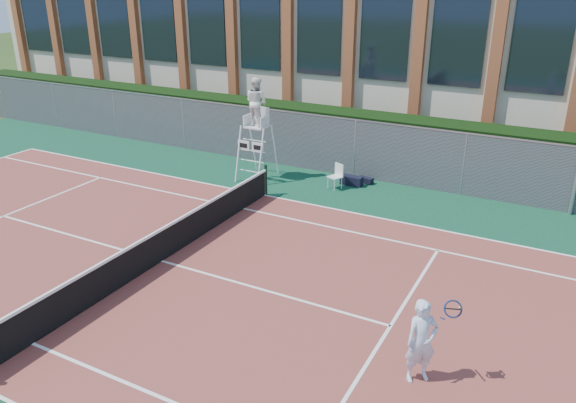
% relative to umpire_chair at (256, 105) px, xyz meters
% --- Properties ---
extents(ground, '(120.00, 120.00, 0.00)m').
position_rel_umpire_chair_xyz_m(ground, '(1.19, -7.05, -2.79)').
color(ground, '#233814').
extents(apron, '(36.00, 20.00, 0.01)m').
position_rel_umpire_chair_xyz_m(apron, '(1.19, -6.05, -2.79)').
color(apron, '#0D3A2A').
rests_on(apron, ground).
extents(tennis_court, '(23.77, 10.97, 0.02)m').
position_rel_umpire_chair_xyz_m(tennis_court, '(1.19, -7.05, -2.77)').
color(tennis_court, brown).
rests_on(tennis_court, apron).
extents(tennis_net, '(0.10, 11.30, 1.10)m').
position_rel_umpire_chair_xyz_m(tennis_net, '(1.19, -7.05, -2.26)').
color(tennis_net, black).
rests_on(tennis_net, ground).
extents(fence, '(40.00, 0.06, 2.20)m').
position_rel_umpire_chair_xyz_m(fence, '(1.19, 1.75, -1.69)').
color(fence, '#595E60').
rests_on(fence, ground).
extents(hedge, '(40.00, 1.40, 2.20)m').
position_rel_umpire_chair_xyz_m(hedge, '(1.19, 2.95, -1.69)').
color(hedge, black).
rests_on(hedge, ground).
extents(building, '(45.00, 10.60, 8.22)m').
position_rel_umpire_chair_xyz_m(building, '(1.19, 10.90, 1.35)').
color(building, beige).
rests_on(building, ground).
extents(umpire_chair, '(1.07, 1.64, 3.82)m').
position_rel_umpire_chair_xyz_m(umpire_chair, '(0.00, 0.00, 0.00)').
color(umpire_chair, white).
rests_on(umpire_chair, ground).
extents(plastic_chair, '(0.56, 0.56, 0.91)m').
position_rel_umpire_chair_xyz_m(plastic_chair, '(3.12, 0.31, -2.25)').
color(plastic_chair, silver).
rests_on(plastic_chair, apron).
extents(sports_bag_near, '(0.81, 0.33, 0.34)m').
position_rel_umpire_chair_xyz_m(sports_bag_near, '(3.46, 0.87, -2.61)').
color(sports_bag_near, black).
rests_on(sports_bag_near, apron).
extents(sports_bag_far, '(0.60, 0.37, 0.22)m').
position_rel_umpire_chair_xyz_m(sports_bag_far, '(3.85, 1.30, -2.67)').
color(sports_bag_far, black).
rests_on(sports_bag_far, apron).
extents(tennis_player, '(1.01, 0.80, 1.71)m').
position_rel_umpire_chair_xyz_m(tennis_player, '(8.60, -8.46, -1.91)').
color(tennis_player, silver).
rests_on(tennis_player, tennis_court).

